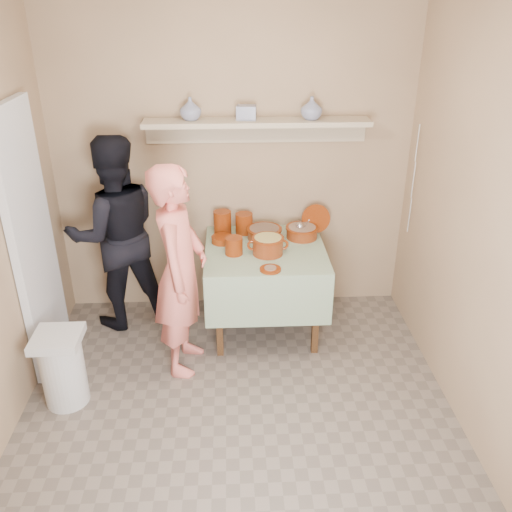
{
  "coord_description": "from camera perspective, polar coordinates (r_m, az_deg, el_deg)",
  "views": [
    {
      "loc": [
        -0.01,
        -2.68,
        2.64
      ],
      "look_at": [
        0.15,
        0.75,
        0.95
      ],
      "focal_mm": 38.0,
      "sensor_mm": 36.0,
      "label": 1
    }
  ],
  "objects": [
    {
      "name": "ground",
      "position": [
        3.76,
        -1.83,
        -18.37
      ],
      "size": [
        3.5,
        3.5,
        0.0
      ],
      "primitive_type": "plane",
      "color": "#6C6055",
      "rests_on": "ground"
    },
    {
      "name": "tile_panel",
      "position": [
        4.24,
        -22.44,
        1.34
      ],
      "size": [
        0.06,
        0.7,
        2.0
      ],
      "primitive_type": "cube",
      "color": "silver",
      "rests_on": "ground"
    },
    {
      "name": "plate_stack_a",
      "position": [
        4.63,
        -3.55,
        3.55
      ],
      "size": [
        0.15,
        0.15,
        0.2
      ],
      "primitive_type": "cylinder",
      "color": "#651D03",
      "rests_on": "serving_table"
    },
    {
      "name": "plate_stack_b",
      "position": [
        4.63,
        -1.26,
        3.45
      ],
      "size": [
        0.15,
        0.15,
        0.18
      ],
      "primitive_type": "cylinder",
      "color": "#651D03",
      "rests_on": "serving_table"
    },
    {
      "name": "bowl_stack",
      "position": [
        4.26,
        -2.35,
        1.08
      ],
      "size": [
        0.14,
        0.14,
        0.14
      ],
      "primitive_type": "cylinder",
      "color": "#651D03",
      "rests_on": "serving_table"
    },
    {
      "name": "empty_bowl",
      "position": [
        4.49,
        -3.55,
        1.77
      ],
      "size": [
        0.18,
        0.18,
        0.05
      ],
      "primitive_type": "cylinder",
      "color": "#651D03",
      "rests_on": "serving_table"
    },
    {
      "name": "propped_lid",
      "position": [
        4.68,
        6.32,
        3.93
      ],
      "size": [
        0.25,
        0.11,
        0.24
      ],
      "primitive_type": "cylinder",
      "rotation": [
        1.22,
        0.0,
        0.04
      ],
      "color": "#651D03",
      "rests_on": "serving_table"
    },
    {
      "name": "vase_right",
      "position": [
        4.42,
        5.87,
        15.23
      ],
      "size": [
        0.18,
        0.18,
        0.18
      ],
      "primitive_type": "imported",
      "rotation": [
        0.0,
        0.0,
        0.03
      ],
      "color": "navy",
      "rests_on": "wall_shelf"
    },
    {
      "name": "vase_left",
      "position": [
        4.41,
        -6.92,
        15.13
      ],
      "size": [
        0.19,
        0.19,
        0.18
      ],
      "primitive_type": "imported",
      "rotation": [
        0.0,
        0.0,
        0.14
      ],
      "color": "navy",
      "rests_on": "wall_shelf"
    },
    {
      "name": "ceramic_box",
      "position": [
        4.4,
        -1.03,
        14.86
      ],
      "size": [
        0.16,
        0.13,
        0.11
      ],
      "primitive_type": "cube",
      "rotation": [
        0.0,
        0.0,
        -0.11
      ],
      "color": "navy",
      "rests_on": "wall_shelf"
    },
    {
      "name": "person_cook",
      "position": [
        3.96,
        -7.97,
        -1.64
      ],
      "size": [
        0.46,
        0.64,
        1.61
      ],
      "primitive_type": "imported",
      "rotation": [
        0.0,
        0.0,
        1.44
      ],
      "color": "#E86F64",
      "rests_on": "ground"
    },
    {
      "name": "person_helper",
      "position": [
        4.63,
        -14.54,
        2.25
      ],
      "size": [
        0.97,
        0.87,
        1.66
      ],
      "primitive_type": "imported",
      "rotation": [
        0.0,
        0.0,
        -2.79
      ],
      "color": "black",
      "rests_on": "ground"
    },
    {
      "name": "room_shell",
      "position": [
        2.87,
        -2.28,
        5.15
      ],
      "size": [
        3.04,
        3.54,
        2.62
      ],
      "color": "tan",
      "rests_on": "ground"
    },
    {
      "name": "serving_table",
      "position": [
        4.45,
        0.96,
        -0.52
      ],
      "size": [
        0.97,
        0.97,
        0.76
      ],
      "color": "#4C2D16",
      "rests_on": "ground"
    },
    {
      "name": "cazuela_meat_a",
      "position": [
        4.53,
        0.88,
        2.51
      ],
      "size": [
        0.3,
        0.3,
        0.1
      ],
      "color": "#5E1F0B",
      "rests_on": "serving_table"
    },
    {
      "name": "cazuela_meat_b",
      "position": [
        4.57,
        4.86,
        2.63
      ],
      "size": [
        0.28,
        0.28,
        0.1
      ],
      "color": "#5E1F0B",
      "rests_on": "serving_table"
    },
    {
      "name": "ladle",
      "position": [
        4.53,
        4.68,
        3.14
      ],
      "size": [
        0.08,
        0.26,
        0.19
      ],
      "color": "silver",
      "rests_on": "cazuela_meat_b"
    },
    {
      "name": "cazuela_rice",
      "position": [
        4.26,
        1.26,
        1.26
      ],
      "size": [
        0.33,
        0.25,
        0.14
      ],
      "color": "#5E1F0B",
      "rests_on": "serving_table"
    },
    {
      "name": "front_plate",
      "position": [
        4.04,
        1.52,
        -1.38
      ],
      "size": [
        0.16,
        0.16,
        0.03
      ],
      "color": "#651D03",
      "rests_on": "serving_table"
    },
    {
      "name": "wall_shelf",
      "position": [
        4.45,
        0.09,
        13.64
      ],
      "size": [
        1.8,
        0.25,
        0.21
      ],
      "color": "tan",
      "rests_on": "room_shell"
    },
    {
      "name": "trash_bin",
      "position": [
        4.06,
        -19.68,
        -11.05
      ],
      "size": [
        0.32,
        0.32,
        0.56
      ],
      "color": "silver",
      "rests_on": "ground"
    },
    {
      "name": "electrical_cord",
      "position": [
        4.63,
        16.24,
        7.68
      ],
      "size": [
        0.01,
        0.05,
        0.9
      ],
      "color": "silver",
      "rests_on": "wall_shelf"
    }
  ]
}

